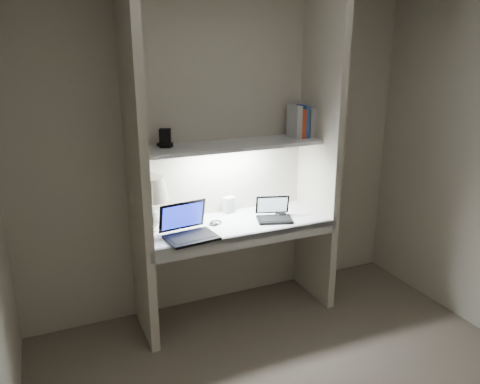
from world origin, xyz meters
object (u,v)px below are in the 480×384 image
laptop_main (188,229)px  speaker (229,205)px  laptop_netbook (274,214)px  book_row (305,122)px  table_lamp (149,195)px

laptop_main → speaker: 0.58m
laptop_netbook → book_row: size_ratio=1.25×
book_row → laptop_netbook: bearing=-154.1°
book_row → speaker: bearing=169.8°
table_lamp → laptop_netbook: 0.98m
speaker → book_row: size_ratio=0.51×
table_lamp → laptop_main: table_lamp is taller
table_lamp → speaker: table_lamp is taller
laptop_netbook → speaker: size_ratio=2.46×
laptop_netbook → speaker: bearing=150.7°
table_lamp → laptop_main: 0.37m
speaker → book_row: book_row is taller
table_lamp → speaker: bearing=12.2°
laptop_main → book_row: book_row is taller
laptop_main → speaker: size_ratio=2.95×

